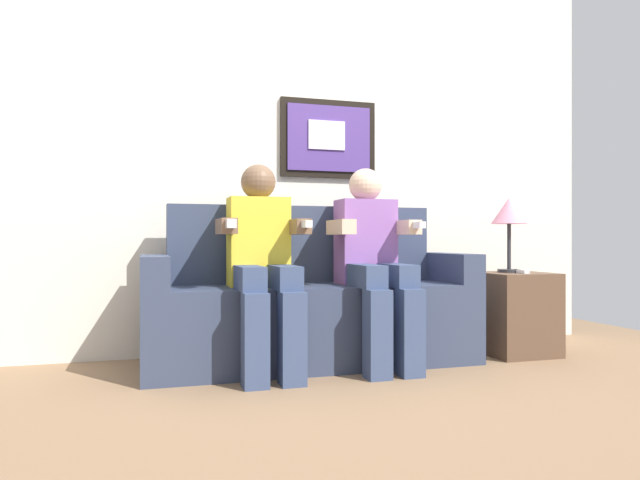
{
  "coord_description": "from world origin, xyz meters",
  "views": [
    {
      "loc": [
        -0.91,
        -2.85,
        0.7
      ],
      "look_at": [
        0.0,
        0.15,
        0.7
      ],
      "focal_mm": 32.73,
      "sensor_mm": 36.0,
      "label": 1
    }
  ],
  "objects_px": {
    "couch": "(311,308)",
    "person_on_right": "(373,257)",
    "side_table_right": "(516,313)",
    "spare_remote_on_table": "(520,271)",
    "person_on_left": "(263,258)",
    "table_lamp": "(509,214)"
  },
  "relations": [
    {
      "from": "person_on_right",
      "to": "side_table_right",
      "type": "height_order",
      "value": "person_on_right"
    },
    {
      "from": "person_on_left",
      "to": "table_lamp",
      "type": "bearing_deg",
      "value": 3.56
    },
    {
      "from": "side_table_right",
      "to": "spare_remote_on_table",
      "type": "distance_m",
      "value": 0.26
    },
    {
      "from": "side_table_right",
      "to": "person_on_right",
      "type": "bearing_deg",
      "value": -176.37
    },
    {
      "from": "couch",
      "to": "table_lamp",
      "type": "distance_m",
      "value": 1.37
    },
    {
      "from": "person_on_left",
      "to": "side_table_right",
      "type": "height_order",
      "value": "person_on_left"
    },
    {
      "from": "person_on_left",
      "to": "spare_remote_on_table",
      "type": "height_order",
      "value": "person_on_left"
    },
    {
      "from": "couch",
      "to": "spare_remote_on_table",
      "type": "distance_m",
      "value": 1.29
    },
    {
      "from": "side_table_right",
      "to": "spare_remote_on_table",
      "type": "bearing_deg",
      "value": -95.26
    },
    {
      "from": "person_on_right",
      "to": "side_table_right",
      "type": "xyz_separation_m",
      "value": [
        0.96,
        0.06,
        -0.36
      ]
    },
    {
      "from": "person_on_right",
      "to": "person_on_left",
      "type": "bearing_deg",
      "value": -179.96
    },
    {
      "from": "person_on_right",
      "to": "table_lamp",
      "type": "distance_m",
      "value": 0.98
    },
    {
      "from": "couch",
      "to": "side_table_right",
      "type": "bearing_deg",
      "value": -4.74
    },
    {
      "from": "person_on_left",
      "to": "person_on_right",
      "type": "height_order",
      "value": "same"
    },
    {
      "from": "person_on_left",
      "to": "couch",
      "type": "bearing_deg",
      "value": 28.22
    },
    {
      "from": "couch",
      "to": "person_on_right",
      "type": "xyz_separation_m",
      "value": [
        0.31,
        -0.17,
        0.29
      ]
    },
    {
      "from": "spare_remote_on_table",
      "to": "person_on_right",
      "type": "bearing_deg",
      "value": -179.36
    },
    {
      "from": "person_on_right",
      "to": "table_lamp",
      "type": "height_order",
      "value": "person_on_right"
    },
    {
      "from": "table_lamp",
      "to": "side_table_right",
      "type": "bearing_deg",
      "value": -56.91
    },
    {
      "from": "spare_remote_on_table",
      "to": "side_table_right",
      "type": "bearing_deg",
      "value": 84.74
    },
    {
      "from": "person_on_right",
      "to": "couch",
      "type": "bearing_deg",
      "value": 151.88
    },
    {
      "from": "person_on_right",
      "to": "spare_remote_on_table",
      "type": "bearing_deg",
      "value": 0.64
    }
  ]
}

